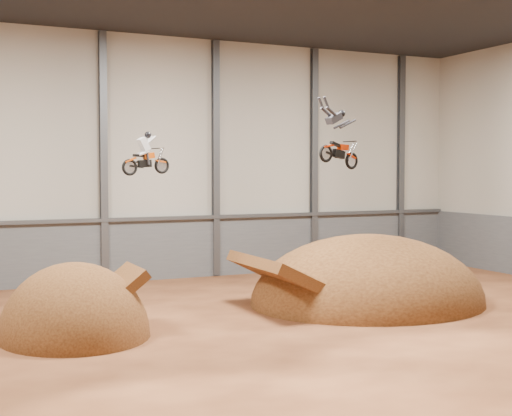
{
  "coord_description": "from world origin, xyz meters",
  "views": [
    {
      "loc": [
        -12.2,
        -24.58,
        6.28
      ],
      "look_at": [
        0.98,
        4.0,
        4.63
      ],
      "focal_mm": 50.0,
      "sensor_mm": 36.0,
      "label": 1
    }
  ],
  "objects": [
    {
      "name": "floor",
      "position": [
        0.0,
        0.0,
        0.0
      ],
      "size": [
        40.0,
        40.0,
        0.0
      ],
      "primitive_type": "plane",
      "color": "#512815",
      "rests_on": "ground"
    },
    {
      "name": "back_wall",
      "position": [
        0.0,
        15.0,
        7.0
      ],
      "size": [
        40.0,
        0.1,
        14.0
      ],
      "primitive_type": "cube",
      "color": "#B2AB9E",
      "rests_on": "ground"
    },
    {
      "name": "lower_band_back",
      "position": [
        0.0,
        14.9,
        1.75
      ],
      "size": [
        39.8,
        0.18,
        3.5
      ],
      "primitive_type": "cube",
      "color": "#55585D",
      "rests_on": "ground"
    },
    {
      "name": "steel_rail",
      "position": [
        0.0,
        14.75,
        3.55
      ],
      "size": [
        39.8,
        0.35,
        0.2
      ],
      "primitive_type": "cube",
      "color": "#47494F",
      "rests_on": "lower_band_back"
    },
    {
      "name": "steel_column_2",
      "position": [
        -3.33,
        14.8,
        7.0
      ],
      "size": [
        0.4,
        0.36,
        13.9
      ],
      "primitive_type": "cube",
      "color": "#47494F",
      "rests_on": "ground"
    },
    {
      "name": "steel_column_3",
      "position": [
        3.33,
        14.8,
        7.0
      ],
      "size": [
        0.4,
        0.36,
        13.9
      ],
      "primitive_type": "cube",
      "color": "#47494F",
      "rests_on": "ground"
    },
    {
      "name": "steel_column_4",
      "position": [
        10.0,
        14.8,
        7.0
      ],
      "size": [
        0.4,
        0.36,
        13.9
      ],
      "primitive_type": "cube",
      "color": "#47494F",
      "rests_on": "ground"
    },
    {
      "name": "steel_column_5",
      "position": [
        16.67,
        14.8,
        7.0
      ],
      "size": [
        0.4,
        0.36,
        13.9
      ],
      "primitive_type": "cube",
      "color": "#47494F",
      "rests_on": "ground"
    },
    {
      "name": "takeoff_ramp",
      "position": [
        -7.26,
        2.58,
        0.0
      ],
      "size": [
        5.63,
        6.49,
        5.63
      ],
      "primitive_type": "ellipsoid",
      "color": "#412310",
      "rests_on": "ground"
    },
    {
      "name": "landing_ramp",
      "position": [
        6.64,
        3.6,
        0.0
      ],
      "size": [
        11.36,
        10.05,
        6.55
      ],
      "primitive_type": "ellipsoid",
      "color": "#412310",
      "rests_on": "ground"
    },
    {
      "name": "fmx_rider_a",
      "position": [
        -3.93,
        4.26,
        7.09
      ],
      "size": [
        2.35,
        1.2,
        2.04
      ],
      "primitive_type": null,
      "rotation": [
        0.0,
        -0.05,
        0.18
      ],
      "color": "#C04607"
    },
    {
      "name": "fmx_rider_b",
      "position": [
        4.01,
        2.07,
        7.86
      ],
      "size": [
        3.7,
        1.79,
        3.23
      ],
      "primitive_type": null,
      "rotation": [
        0.0,
        0.18,
        0.26
      ],
      "color": "#C62700"
    }
  ]
}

